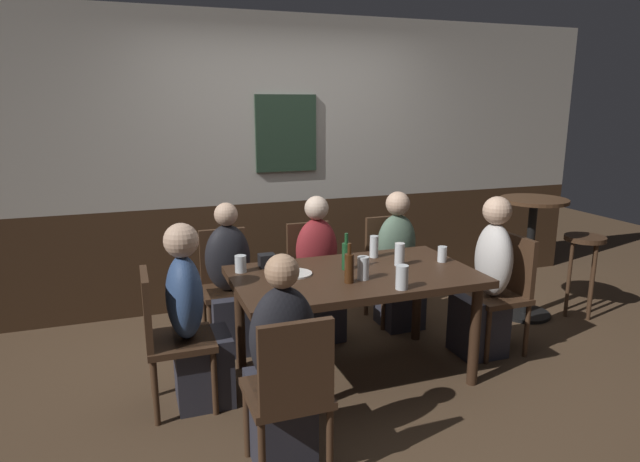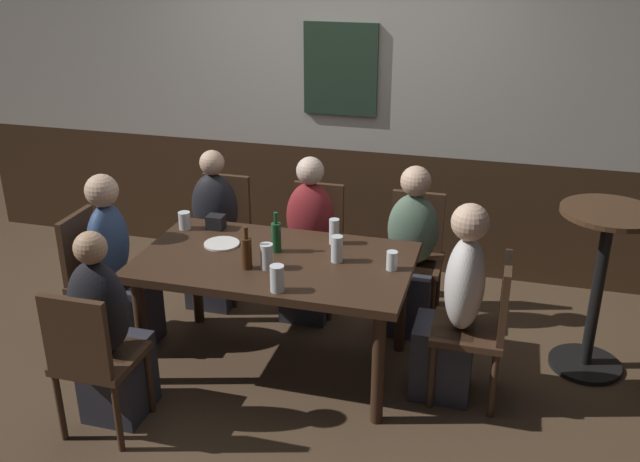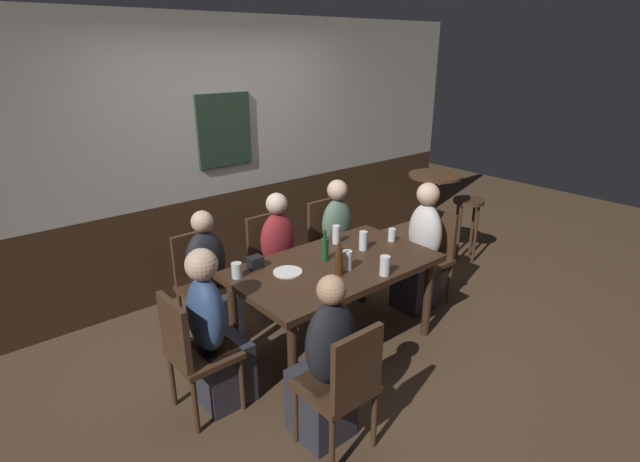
% 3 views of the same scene
% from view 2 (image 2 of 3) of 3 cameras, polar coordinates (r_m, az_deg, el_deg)
% --- Properties ---
extents(ground_plane, '(12.00, 12.00, 0.00)m').
position_cam_2_polar(ground_plane, '(4.53, -3.43, -10.71)').
color(ground_plane, '#4C3826').
extents(wall_back, '(6.40, 0.13, 2.60)m').
position_cam_2_polar(wall_back, '(5.49, 1.79, 10.24)').
color(wall_back, '#3D2819').
rests_on(wall_back, ground_plane).
extents(dining_table, '(1.61, 0.92, 0.74)m').
position_cam_2_polar(dining_table, '(4.20, -3.64, -3.22)').
color(dining_table, '#382316').
rests_on(dining_table, ground_plane).
extents(chair_head_east, '(0.40, 0.40, 0.88)m').
position_cam_2_polar(chair_head_east, '(4.09, 12.96, -7.17)').
color(chair_head_east, '#422B1C').
rests_on(chair_head_east, ground_plane).
extents(chair_mid_far, '(0.40, 0.40, 0.88)m').
position_cam_2_polar(chair_mid_far, '(5.03, -0.40, -0.64)').
color(chair_mid_far, '#422B1C').
rests_on(chair_mid_far, ground_plane).
extents(chair_head_west, '(0.40, 0.40, 0.88)m').
position_cam_2_polar(chair_head_west, '(4.78, -17.60, -3.11)').
color(chair_head_west, '#422B1C').
rests_on(chair_head_west, ground_plane).
extents(chair_left_far, '(0.40, 0.40, 0.88)m').
position_cam_2_polar(chair_left_far, '(5.25, -7.85, 0.18)').
color(chair_left_far, '#422B1C').
rests_on(chair_left_far, ground_plane).
extents(chair_right_far, '(0.40, 0.40, 0.88)m').
position_cam_2_polar(chair_right_far, '(4.90, 7.59, -1.50)').
color(chair_right_far, '#422B1C').
rests_on(chair_right_far, ground_plane).
extents(chair_left_near, '(0.40, 0.40, 0.88)m').
position_cam_2_polar(chair_left_near, '(3.89, -17.93, -9.50)').
color(chair_left_near, '#422B1C').
rests_on(chair_left_near, ground_plane).
extents(person_head_east, '(0.37, 0.34, 1.19)m').
position_cam_2_polar(person_head_east, '(4.09, 10.72, -6.79)').
color(person_head_east, '#2D2D38').
rests_on(person_head_east, ground_plane).
extents(person_mid_far, '(0.34, 0.37, 1.14)m').
position_cam_2_polar(person_mid_far, '(4.90, -0.91, -1.57)').
color(person_mid_far, '#2D2D38').
rests_on(person_mid_far, ground_plane).
extents(person_head_west, '(0.37, 0.34, 1.16)m').
position_cam_2_polar(person_head_west, '(4.70, -15.93, -3.40)').
color(person_head_west, '#2D2D38').
rests_on(person_head_west, ground_plane).
extents(person_left_far, '(0.34, 0.37, 1.13)m').
position_cam_2_polar(person_left_far, '(5.13, -8.54, -0.77)').
color(person_left_far, '#2D2D38').
rests_on(person_left_far, ground_plane).
extents(person_right_far, '(0.34, 0.37, 1.13)m').
position_cam_2_polar(person_right_far, '(4.76, 7.30, -2.48)').
color(person_right_far, '#2D2D38').
rests_on(person_right_far, ground_plane).
extents(person_left_near, '(0.34, 0.37, 1.14)m').
position_cam_2_polar(person_left_near, '(4.01, -16.66, -8.59)').
color(person_left_near, '#2D2D38').
rests_on(person_left_near, ground_plane).
extents(beer_glass_half, '(0.06, 0.06, 0.11)m').
position_cam_2_polar(beer_glass_half, '(4.03, 5.82, -2.46)').
color(beer_glass_half, silver).
rests_on(beer_glass_half, dining_table).
extents(tumbler_water, '(0.07, 0.07, 0.15)m').
position_cam_2_polar(tumbler_water, '(4.02, -4.38, -2.15)').
color(tumbler_water, silver).
rests_on(tumbler_water, dining_table).
extents(pint_glass_pale, '(0.08, 0.08, 0.11)m').
position_cam_2_polar(pint_glass_pale, '(4.64, -10.86, 0.80)').
color(pint_glass_pale, silver).
rests_on(pint_glass_pale, dining_table).
extents(pint_glass_amber, '(0.06, 0.06, 0.16)m').
position_cam_2_polar(pint_glass_amber, '(4.33, 1.15, -0.17)').
color(pint_glass_amber, silver).
rests_on(pint_glass_amber, dining_table).
extents(pint_glass_stout, '(0.07, 0.07, 0.16)m').
position_cam_2_polar(pint_glass_stout, '(4.10, 1.37, -1.60)').
color(pint_glass_stout, silver).
rests_on(pint_glass_stout, dining_table).
extents(beer_glass_tall, '(0.08, 0.08, 0.15)m').
position_cam_2_polar(beer_glass_tall, '(3.77, -3.47, -3.98)').
color(beer_glass_tall, silver).
rests_on(beer_glass_tall, dining_table).
extents(beer_bottle_green, '(0.06, 0.06, 0.25)m').
position_cam_2_polar(beer_bottle_green, '(4.22, -3.55, -0.43)').
color(beer_bottle_green, '#194723').
rests_on(beer_bottle_green, dining_table).
extents(beer_bottle_brown, '(0.06, 0.06, 0.25)m').
position_cam_2_polar(beer_bottle_brown, '(4.02, -5.93, -1.72)').
color(beer_bottle_brown, '#42230F').
rests_on(beer_bottle_brown, dining_table).
extents(plate_white_large, '(0.22, 0.22, 0.01)m').
position_cam_2_polar(plate_white_large, '(4.38, -7.92, -1.03)').
color(plate_white_large, white).
rests_on(plate_white_large, dining_table).
extents(condiment_caddy, '(0.11, 0.09, 0.09)m').
position_cam_2_polar(condiment_caddy, '(4.61, -8.39, 0.72)').
color(condiment_caddy, black).
rests_on(condiment_caddy, dining_table).
extents(side_bar_table, '(0.56, 0.56, 1.05)m').
position_cam_2_polar(side_bar_table, '(4.52, 21.59, -3.55)').
color(side_bar_table, black).
rests_on(side_bar_table, ground_plane).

